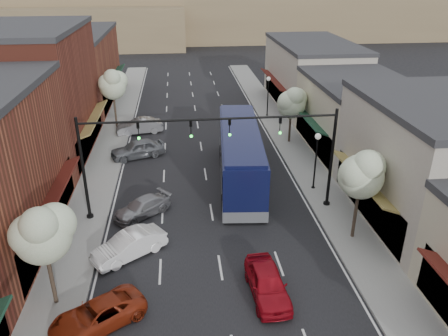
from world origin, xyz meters
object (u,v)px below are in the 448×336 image
object	(u,v)px
tree_right_far	(292,102)
parked_car_e	(139,126)
tree_left_far	(113,84)
tree_left_near	(43,232)
signal_mast_left	(120,153)
lamp_post_near	(317,152)
lamp_post_far	(268,90)
signal_mast_right	(297,146)
parked_car_d	(138,149)
parked_car_b	(129,245)
red_hatchback	(267,283)
tree_right_near	(363,173)
parked_car_a	(98,315)
parked_car_c	(142,207)
coach_bus	(240,155)

from	to	relation	value
tree_right_far	parked_car_e	size ratio (longest dim) A/B	1.21
tree_left_far	parked_car_e	bearing A→B (deg)	-36.77
parked_car_e	tree_left_near	bearing A→B (deg)	-17.09
signal_mast_left	tree_right_far	world-z (taller)	signal_mast_left
lamp_post_near	lamp_post_far	world-z (taller)	same
signal_mast_right	parked_car_d	size ratio (longest dim) A/B	1.78
lamp_post_near	parked_car_b	bearing A→B (deg)	-151.86
red_hatchback	parked_car_e	bearing A→B (deg)	104.88
tree_right_near	lamp_post_far	distance (m)	24.11
parked_car_a	parked_car_e	world-z (taller)	parked_car_e
signal_mast_right	parked_car_e	distance (m)	20.18
tree_right_near	parked_car_e	xyz separation A→B (m)	(-14.19, 20.20, -3.71)
signal_mast_right	parked_car_c	distance (m)	10.99
tree_left_near	parked_car_e	distance (m)	24.57
tree_left_far	parked_car_d	distance (m)	9.16
tree_right_near	parked_car_c	distance (m)	14.14
tree_right_near	parked_car_b	bearing A→B (deg)	-178.66
parked_car_a	tree_right_near	bearing A→B (deg)	77.97
signal_mast_right	parked_car_b	world-z (taller)	signal_mast_right
lamp_post_near	signal_mast_right	bearing A→B (deg)	-131.05
coach_bus	parked_car_e	xyz separation A→B (m)	(-8.43, 11.41, -1.38)
signal_mast_left	tree_right_near	bearing A→B (deg)	-16.19
tree_left_near	tree_left_far	world-z (taller)	tree_left_far
tree_left_far	lamp_post_near	distance (m)	22.33
tree_right_near	parked_car_a	xyz separation A→B (m)	(-14.36, -5.59, -3.84)
lamp_post_far	parked_car_a	distance (m)	32.79
tree_left_near	lamp_post_far	distance (m)	32.35
signal_mast_left	parked_car_b	xyz separation A→B (m)	(0.57, -4.37, -3.91)
signal_mast_left	parked_car_c	xyz separation A→B (m)	(1.02, 0.13, -4.04)
signal_mast_right	parked_car_a	xyz separation A→B (m)	(-11.64, -9.64, -4.01)
lamp_post_near	parked_car_a	world-z (taller)	lamp_post_near
tree_right_far	parked_car_d	distance (m)	14.42
parked_car_e	coach_bus	bearing A→B (deg)	25.06
tree_left_far	parked_car_a	size ratio (longest dim) A/B	1.39
red_hatchback	parked_car_c	distance (m)	10.88
lamp_post_near	tree_left_far	bearing A→B (deg)	136.11
coach_bus	parked_car_b	distance (m)	11.96
coach_bus	parked_car_c	xyz separation A→B (m)	(-7.19, -4.60, -1.54)
lamp_post_far	parked_car_b	bearing A→B (deg)	-117.80
lamp_post_near	coach_bus	size ratio (longest dim) A/B	0.33
signal_mast_right	red_hatchback	bearing A→B (deg)	-112.55
signal_mast_left	lamp_post_near	xyz separation A→B (m)	(13.42, 2.50, -1.62)
signal_mast_right	tree_right_near	world-z (taller)	signal_mast_right
signal_mast_right	tree_right_far	distance (m)	12.27
signal_mast_right	tree_left_far	world-z (taller)	signal_mast_right
tree_right_far	tree_left_near	bearing A→B (deg)	-129.69
signal_mast_right	coach_bus	bearing A→B (deg)	122.65
parked_car_d	parked_car_e	xyz separation A→B (m)	(-0.26, 6.08, -0.05)
tree_left_near	red_hatchback	size ratio (longest dim) A/B	1.31
tree_right_near	tree_right_far	distance (m)	16.01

